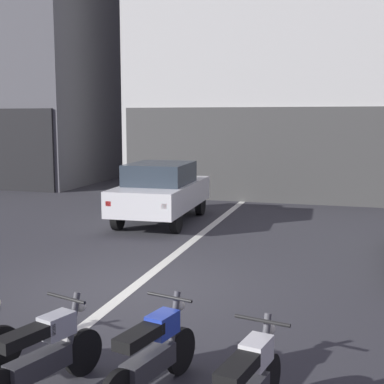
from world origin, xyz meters
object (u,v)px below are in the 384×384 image
(car_white_crossing_near, at_px, (161,190))
(motorcycle_silver_row_centre, at_px, (43,354))
(car_silver_down_street, at_px, (282,169))
(motorcycle_blue_row_right_mid, at_px, (152,353))

(car_white_crossing_near, xyz_separation_m, motorcycle_silver_row_centre, (1.94, -9.05, -0.43))
(car_white_crossing_near, bearing_deg, car_silver_down_street, 70.81)
(car_silver_down_street, distance_m, motorcycle_silver_row_centre, 16.05)
(car_white_crossing_near, xyz_separation_m, car_silver_down_street, (2.43, 6.98, 0.00))
(car_silver_down_street, bearing_deg, car_white_crossing_near, -109.19)
(car_white_crossing_near, distance_m, motorcycle_silver_row_centre, 9.27)
(car_white_crossing_near, xyz_separation_m, motorcycle_blue_row_right_mid, (3.00, -8.72, -0.43))
(motorcycle_silver_row_centre, height_order, motorcycle_blue_row_right_mid, same)
(motorcycle_silver_row_centre, bearing_deg, car_white_crossing_near, 102.07)
(motorcycle_blue_row_right_mid, bearing_deg, car_silver_down_street, 92.07)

